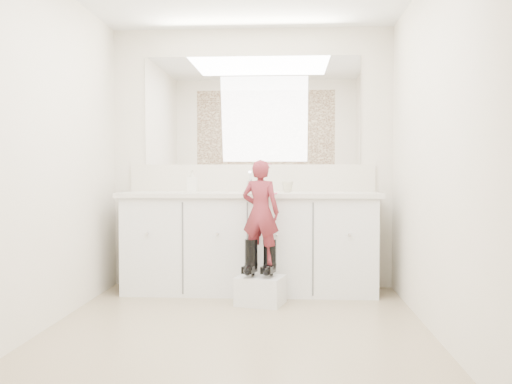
{
  "coord_description": "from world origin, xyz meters",
  "views": [
    {
      "loc": [
        0.36,
        -3.81,
        1.07
      ],
      "look_at": [
        0.09,
        0.73,
        0.91
      ],
      "focal_mm": 40.0,
      "sensor_mm": 36.0,
      "label": 1
    }
  ],
  "objects": [
    {
      "name": "wall_left",
      "position": [
        -1.3,
        0.0,
        1.2
      ],
      "size": [
        0.0,
        3.0,
        3.0
      ],
      "primitive_type": "plane",
      "rotation": [
        1.57,
        0.0,
        1.57
      ],
      "color": "beige",
      "rests_on": "floor"
    },
    {
      "name": "countertop",
      "position": [
        0.0,
        1.21,
        0.87
      ],
      "size": [
        2.28,
        0.58,
        0.04
      ],
      "primitive_type": "cube",
      "color": "beige",
      "rests_on": "vanity_cabinet"
    },
    {
      "name": "step_stool",
      "position": [
        0.12,
        0.75,
        0.11
      ],
      "size": [
        0.42,
        0.38,
        0.23
      ],
      "primitive_type": "cube",
      "rotation": [
        0.0,
        0.0,
        -0.26
      ],
      "color": "silver",
      "rests_on": "floor"
    },
    {
      "name": "boot_left",
      "position": [
        0.05,
        0.75,
        0.38
      ],
      "size": [
        0.16,
        0.22,
        0.3
      ],
      "primitive_type": null,
      "rotation": [
        0.0,
        0.0,
        -0.26
      ],
      "color": "black",
      "rests_on": "step_stool"
    },
    {
      "name": "mirror",
      "position": [
        0.0,
        1.49,
        1.64
      ],
      "size": [
        2.0,
        0.02,
        1.0
      ],
      "primitive_type": "cube",
      "color": "white",
      "rests_on": "wall_back"
    },
    {
      "name": "vanity_cabinet",
      "position": [
        0.0,
        1.23,
        0.42
      ],
      "size": [
        2.2,
        0.55,
        0.85
      ],
      "primitive_type": "cube",
      "color": "silver",
      "rests_on": "floor"
    },
    {
      "name": "wall_front",
      "position": [
        0.0,
        -1.5,
        1.2
      ],
      "size": [
        2.6,
        0.0,
        2.6
      ],
      "primitive_type": "plane",
      "rotation": [
        -1.57,
        0.0,
        0.0
      ],
      "color": "beige",
      "rests_on": "floor"
    },
    {
      "name": "toothbrush",
      "position": [
        0.19,
        0.75,
        0.88
      ],
      "size": [
        0.13,
        0.05,
        0.06
      ],
      "primitive_type": "cylinder",
      "rotation": [
        0.0,
        1.22,
        -0.26
      ],
      "color": "#FF6391",
      "rests_on": "toddler"
    },
    {
      "name": "floor",
      "position": [
        0.0,
        0.0,
        0.0
      ],
      "size": [
        3.0,
        3.0,
        0.0
      ],
      "primitive_type": "plane",
      "color": "#856C57",
      "rests_on": "ground"
    },
    {
      "name": "wall_right",
      "position": [
        1.3,
        0.0,
        1.2
      ],
      "size": [
        0.0,
        3.0,
        3.0
      ],
      "primitive_type": "plane",
      "rotation": [
        1.57,
        0.0,
        -1.57
      ],
      "color": "beige",
      "rests_on": "floor"
    },
    {
      "name": "wall_back",
      "position": [
        0.0,
        1.5,
        1.2
      ],
      "size": [
        2.6,
        0.0,
        2.6
      ],
      "primitive_type": "plane",
      "rotation": [
        1.57,
        0.0,
        0.0
      ],
      "color": "beige",
      "rests_on": "floor"
    },
    {
      "name": "dot_panel",
      "position": [
        0.0,
        -1.49,
        1.65
      ],
      "size": [
        2.0,
        0.01,
        1.2
      ],
      "primitive_type": "cube",
      "color": "#472819",
      "rests_on": "wall_front"
    },
    {
      "name": "toddler",
      "position": [
        0.12,
        0.75,
        0.75
      ],
      "size": [
        0.35,
        0.27,
        0.84
      ],
      "primitive_type": "imported",
      "rotation": [
        0.0,
        0.0,
        2.88
      ],
      "color": "#AC353A",
      "rests_on": "step_stool"
    },
    {
      "name": "soap_bottle",
      "position": [
        -0.51,
        1.16,
        0.99
      ],
      "size": [
        0.1,
        0.1,
        0.2
      ],
      "primitive_type": "imported",
      "rotation": [
        0.0,
        0.0,
        0.09
      ],
      "color": "silver",
      "rests_on": "countertop"
    },
    {
      "name": "backsplash",
      "position": [
        0.0,
        1.49,
        1.02
      ],
      "size": [
        2.28,
        0.03,
        0.25
      ],
      "primitive_type": "cube",
      "color": "beige",
      "rests_on": "countertop"
    },
    {
      "name": "faucet",
      "position": [
        0.0,
        1.38,
        0.94
      ],
      "size": [
        0.08,
        0.08,
        0.1
      ],
      "primitive_type": "cylinder",
      "color": "silver",
      "rests_on": "countertop"
    },
    {
      "name": "cup",
      "position": [
        0.33,
        1.27,
        0.94
      ],
      "size": [
        0.12,
        0.12,
        0.1
      ],
      "primitive_type": "imported",
      "rotation": [
        0.0,
        0.0,
        -0.16
      ],
      "color": "#BFB899",
      "rests_on": "countertop"
    },
    {
      "name": "boot_right",
      "position": [
        0.2,
        0.75,
        0.38
      ],
      "size": [
        0.16,
        0.22,
        0.3
      ],
      "primitive_type": null,
      "rotation": [
        0.0,
        0.0,
        -0.26
      ],
      "color": "black",
      "rests_on": "step_stool"
    }
  ]
}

